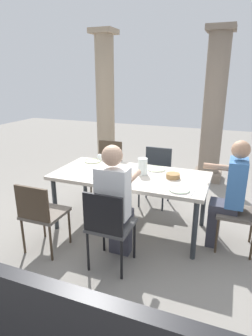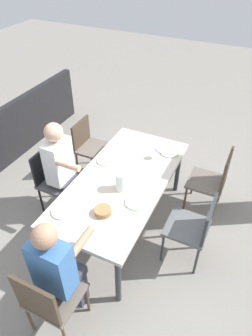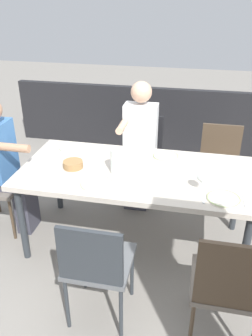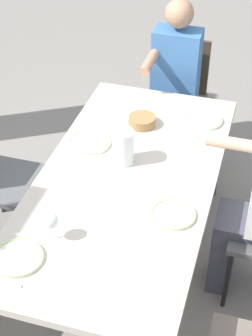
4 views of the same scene
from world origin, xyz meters
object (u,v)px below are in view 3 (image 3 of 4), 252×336
(chair_mid_south, at_px, (142,151))
(water_pitcher, at_px, (118,162))
(chair_west_south, at_px, (220,160))
(chair_mid_north, at_px, (97,263))
(plate_2, at_px, (97,184))
(plate_3, at_px, (71,148))
(diner_woman_green, at_px, (139,142))
(diner_man_white, at_px, (6,164))
(plate_0, at_px, (224,199))
(chair_west_north, at_px, (228,284))
(bread_basket, at_px, (73,164))
(plate_1, at_px, (166,156))
(dining_table, at_px, (136,177))
(wine_glass_0, at_px, (202,177))

(chair_mid_south, xyz_separation_m, water_pitcher, (0.05, 0.96, 0.32))
(chair_west_south, relative_size, chair_mid_north, 0.97)
(plate_2, distance_m, plate_3, 0.75)
(chair_mid_south, bearing_deg, diner_woman_green, 89.10)
(chair_mid_north, distance_m, diner_man_white, 1.44)
(plate_2, bearing_deg, chair_west_south, -130.00)
(diner_woman_green, distance_m, plate_0, 1.31)
(chair_mid_north, xyz_separation_m, plate_0, (-0.81, -0.58, 0.25))
(diner_woman_green, bearing_deg, water_pitcher, 86.89)
(chair_west_north, relative_size, bread_basket, 5.44)
(chair_mid_north, distance_m, chair_mid_south, 1.80)
(chair_west_south, xyz_separation_m, water_pitcher, (0.89, 0.96, 0.35))
(diner_man_white, distance_m, plate_1, 1.47)
(plate_3, bearing_deg, plate_0, 155.95)
(chair_west_south, bearing_deg, chair_west_north, 90.00)
(diner_man_white, xyz_separation_m, plate_2, (-0.96, 0.30, 0.07))
(dining_table, relative_size, chair_mid_south, 2.19)
(chair_mid_north, distance_m, plate_2, 0.67)
(chair_mid_north, relative_size, wine_glass_0, 5.46)
(chair_west_south, distance_m, wine_glass_0, 1.19)
(plate_2, bearing_deg, dining_table, -131.04)
(diner_woman_green, distance_m, water_pitcher, 0.79)
(diner_woman_green, height_order, plate_3, diner_woman_green)
(chair_west_north, height_order, diner_woman_green, diner_woman_green)
(dining_table, xyz_separation_m, plate_1, (-0.22, -0.32, 0.07))
(dining_table, height_order, chair_west_north, chair_west_north)
(water_pitcher, bearing_deg, wine_glass_0, 167.44)
(dining_table, height_order, diner_man_white, diner_man_white)
(diner_man_white, distance_m, plate_2, 1.00)
(chair_west_south, relative_size, water_pitcher, 4.07)
(chair_west_north, xyz_separation_m, wine_glass_0, (0.20, -0.69, 0.36))
(water_pitcher, bearing_deg, plate_2, 63.98)
(chair_west_south, distance_m, chair_mid_south, 0.84)
(chair_mid_south, height_order, water_pitcher, water_pitcher)
(bread_basket, bearing_deg, chair_mid_north, 117.83)
(diner_man_white, distance_m, plate_0, 1.95)
(chair_west_north, bearing_deg, plate_3, -40.23)
(plate_0, height_order, plate_3, same)
(chair_mid_north, xyz_separation_m, plate_2, (0.16, -0.60, 0.25))
(diner_man_white, bearing_deg, chair_mid_north, 141.32)
(chair_mid_south, distance_m, plate_0, 1.48)
(diner_man_white, xyz_separation_m, plate_3, (-0.52, -0.32, 0.07))
(plate_1, bearing_deg, wine_glass_0, 121.51)
(dining_table, relative_size, chair_west_south, 2.30)
(chair_mid_south, bearing_deg, plate_0, 123.67)
(chair_west_north, distance_m, plate_3, 1.91)
(plate_1, height_order, water_pitcher, water_pitcher)
(chair_mid_north, distance_m, water_pitcher, 0.90)
(chair_west_north, height_order, plate_1, chair_west_north)
(wine_glass_0, bearing_deg, plate_1, -58.49)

